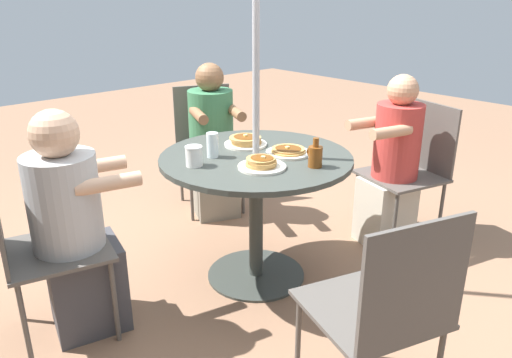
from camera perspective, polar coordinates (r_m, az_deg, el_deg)
name	(u,v)px	position (r m, az deg, el deg)	size (l,w,h in m)	color
ground_plane	(256,275)	(3.10, 0.00, -10.91)	(12.00, 12.00, 0.00)	#8C664C
patio_table	(256,180)	(2.82, 0.00, -0.09)	(1.08, 1.08, 0.77)	#383D38
umbrella_pole	(256,89)	(2.68, 0.00, 10.23)	(0.04, 0.04, 2.28)	#ADADB2
patio_chair_north	(386,306)	(1.96, 14.67, -13.86)	(0.59, 0.59, 0.93)	#514C47
patio_chair_east	(413,163)	(3.51, 17.48, 1.71)	(0.58, 0.58, 0.93)	#514C47
diner_east	(392,168)	(3.40, 15.27, 1.22)	(0.40, 0.49, 1.14)	beige
patio_chair_south	(207,139)	(3.93, -5.64, 4.58)	(0.62, 0.62, 0.93)	#514C47
diner_south	(213,147)	(3.76, -4.98, 3.70)	(0.56, 0.49, 1.14)	gray
patio_chair_west	(34,241)	(2.56, -24.06, -6.46)	(0.57, 0.57, 0.93)	#514C47
diner_west	(75,234)	(2.58, -20.01, -5.91)	(0.43, 0.53, 1.14)	#3D3D42
pancake_plate_a	(288,151)	(2.80, 3.70, 3.16)	(0.25, 0.25, 0.04)	silver
pancake_plate_b	(262,164)	(2.57, 0.64, 1.72)	(0.25, 0.25, 0.07)	silver
pancake_plate_c	(246,142)	(2.95, -1.18, 4.30)	(0.25, 0.25, 0.06)	silver
syrup_bottle	(315,156)	(2.60, 6.78, 2.66)	(0.10, 0.07, 0.16)	brown
coffee_cup	(194,156)	(2.61, -7.10, 2.62)	(0.09, 0.09, 0.11)	white
drinking_glass_a	(212,145)	(2.74, -5.00, 3.89)	(0.06, 0.06, 0.14)	silver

